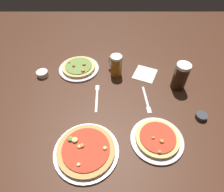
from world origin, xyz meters
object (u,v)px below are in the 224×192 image
object	(u,v)px
pizza_plate_far	(79,68)
fork_spare	(146,100)
fork_left	(97,97)
beer_mug_amber	(181,76)
napkin_folded	(145,74)
ramekin_sauce	(42,74)
ramekin_butter	(201,116)
pizza_plate_near	(86,150)
beer_mug_dark	(116,65)
pizza_plate_side	(157,139)

from	to	relation	value
pizza_plate_far	fork_spare	distance (m)	0.53
fork_spare	fork_left	bearing A→B (deg)	175.75
beer_mug_amber	napkin_folded	distance (m)	0.24
ramekin_sauce	fork_spare	size ratio (longest dim) A/B	0.36
ramekin_butter	napkin_folded	size ratio (longest dim) A/B	0.41
pizza_plate_near	fork_left	xyz separation A→B (m)	(0.03, 0.36, -0.01)
pizza_plate_far	beer_mug_dark	distance (m)	0.27
napkin_folded	fork_spare	world-z (taller)	napkin_folded
pizza_plate_far	ramekin_butter	size ratio (longest dim) A/B	4.42
pizza_plate_far	beer_mug_amber	distance (m)	0.68
pizza_plate_far	ramekin_butter	xyz separation A→B (m)	(0.73, -0.42, -0.00)
pizza_plate_near	ramekin_sauce	size ratio (longest dim) A/B	4.18
pizza_plate_near	fork_left	size ratio (longest dim) A/B	1.43
beer_mug_amber	napkin_folded	size ratio (longest dim) A/B	1.17
beer_mug_amber	ramekin_sauce	distance (m)	0.90
pizza_plate_near	napkin_folded	distance (m)	0.67
napkin_folded	pizza_plate_near	bearing A→B (deg)	-121.59
napkin_folded	fork_left	size ratio (longest dim) A/B	0.69
fork_left	fork_spare	distance (m)	0.30
beer_mug_amber	napkin_folded	xyz separation A→B (m)	(-0.19, 0.12, -0.08)
pizza_plate_near	beer_mug_dark	distance (m)	0.60
pizza_plate_near	pizza_plate_side	world-z (taller)	pizza_plate_near
pizza_plate_side	ramekin_butter	xyz separation A→B (m)	(0.27, 0.14, -0.00)
beer_mug_amber	ramekin_butter	world-z (taller)	beer_mug_amber
pizza_plate_side	ramekin_butter	bearing A→B (deg)	27.86
napkin_folded	fork_left	world-z (taller)	napkin_folded
pizza_plate_side	fork_left	size ratio (longest dim) A/B	1.21
beer_mug_dark	fork_left	size ratio (longest dim) A/B	0.68
beer_mug_dark	ramekin_butter	world-z (taller)	beer_mug_dark
fork_spare	napkin_folded	bearing A→B (deg)	85.44
fork_left	fork_spare	size ratio (longest dim) A/B	1.05
beer_mug_dark	fork_left	bearing A→B (deg)	-118.57
pizza_plate_near	ramekin_sauce	xyz separation A→B (m)	(-0.35, 0.56, 0.00)
pizza_plate_near	pizza_plate_far	bearing A→B (deg)	99.79
pizza_plate_near	pizza_plate_side	xyz separation A→B (m)	(0.35, 0.06, -0.00)
beer_mug_amber	pizza_plate_near	bearing A→B (deg)	-140.27
pizza_plate_far	pizza_plate_side	xyz separation A→B (m)	(0.46, -0.56, -0.00)
beer_mug_dark	ramekin_sauce	world-z (taller)	beer_mug_dark
pizza_plate_far	pizza_plate_side	size ratio (longest dim) A/B	1.04
pizza_plate_far	fork_left	xyz separation A→B (m)	(0.14, -0.27, -0.01)
pizza_plate_side	ramekin_sauce	size ratio (longest dim) A/B	3.54
pizza_plate_side	beer_mug_amber	world-z (taller)	beer_mug_amber
beer_mug_amber	ramekin_butter	xyz separation A→B (m)	(0.07, -0.25, -0.07)
beer_mug_dark	ramekin_butter	size ratio (longest dim) A/B	2.38
fork_spare	ramekin_sauce	bearing A→B (deg)	161.97
pizza_plate_side	pizza_plate_near	bearing A→B (deg)	-169.84
pizza_plate_far	fork_left	size ratio (longest dim) A/B	1.26
beer_mug_amber	fork_left	distance (m)	0.53
beer_mug_dark	beer_mug_amber	world-z (taller)	beer_mug_amber
pizza_plate_near	fork_spare	xyz separation A→B (m)	(0.33, 0.34, -0.01)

